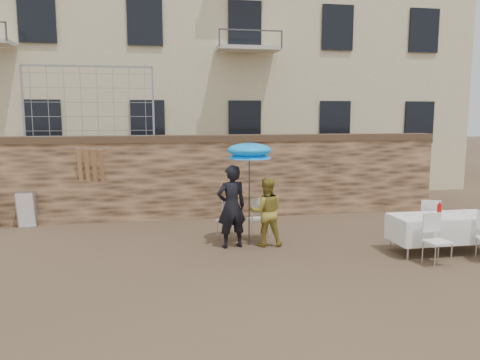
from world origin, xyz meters
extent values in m
plane|color=brown|center=(0.00, 0.00, 0.00)|extent=(80.00, 80.00, 0.00)
cube|color=brown|center=(0.00, 5.00, 1.10)|extent=(13.00, 0.50, 2.20)
imported|color=black|center=(0.17, 1.94, 0.88)|extent=(0.71, 0.54, 1.75)
imported|color=gold|center=(0.92, 1.94, 0.74)|extent=(0.77, 0.63, 1.48)
cylinder|color=#3F3F44|center=(0.57, 2.04, 0.94)|extent=(0.03, 0.03, 1.88)
cone|color=#0B93FF|center=(0.57, 2.04, 1.99)|extent=(0.98, 0.98, 0.22)
cube|color=white|center=(4.34, 0.82, 0.75)|extent=(2.10, 0.85, 0.05)
cylinder|color=silver|center=(3.39, 0.47, 0.37)|extent=(0.04, 0.04, 0.74)
cylinder|color=silver|center=(3.39, 1.16, 0.37)|extent=(0.04, 0.04, 0.74)
cylinder|color=silver|center=(5.29, 1.16, 0.37)|extent=(0.04, 0.04, 0.74)
cylinder|color=red|center=(4.14, 0.67, 0.91)|extent=(0.09, 0.09, 0.26)
camera|label=1|loc=(-1.37, -7.57, 2.81)|focal=35.00mm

